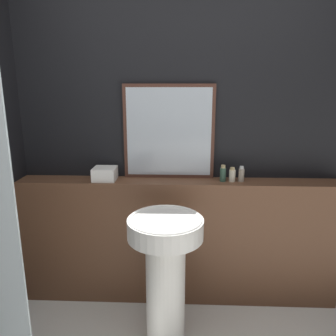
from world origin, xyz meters
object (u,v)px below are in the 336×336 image
Objects in this scene: mirror at (169,132)px; lotion_bottle at (241,174)px; conditioner_bottle at (232,175)px; shampoo_bottle at (223,174)px; towel_stack at (105,174)px; pedestal_sink at (165,266)px.

mirror reaches higher than lotion_bottle.
conditioner_bottle is 0.92× the size of lotion_bottle.
mirror is 0.50m from shampoo_bottle.
mirror is at bearing 167.51° from shampoo_bottle.
mirror reaches higher than towel_stack.
conditioner_bottle is at bearing 46.03° from pedestal_sink.
lotion_bottle is (0.13, 0.00, -0.00)m from shampoo_bottle.
shampoo_bottle is (0.40, 0.48, 0.47)m from pedestal_sink.
pedestal_sink is 1.26× the size of mirror.
conditioner_bottle is at bearing -180.00° from lotion_bottle.
mirror reaches higher than shampoo_bottle.
conditioner_bottle is at bearing 0.00° from towel_stack.
conditioner_bottle is (0.47, -0.09, -0.30)m from mirror.
shampoo_bottle is at bearing -12.49° from mirror.
towel_stack is 1.00m from lotion_bottle.
pedestal_sink is at bearing -137.79° from lotion_bottle.
shampoo_bottle reaches higher than conditioner_bottle.
pedestal_sink is 0.95m from mirror.
towel_stack is at bearing 134.53° from pedestal_sink.
towel_stack is 0.87m from shampoo_bottle.
towel_stack is 1.58× the size of conditioner_bottle.
shampoo_bottle is at bearing 180.00° from conditioner_bottle.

